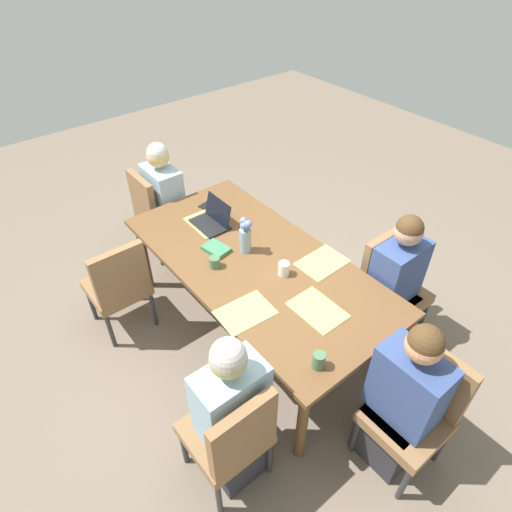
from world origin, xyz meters
name	(u,v)px	position (x,y,z in m)	size (l,w,h in m)	color
ground_plane	(256,327)	(0.00, 0.00, 0.00)	(10.00, 10.00, 0.00)	#756656
dining_table	(256,268)	(0.00, 0.00, 0.67)	(2.21, 1.08, 0.74)	brown
chair_near_left_near	(232,435)	(0.88, -0.88, 0.50)	(0.44, 0.44, 0.90)	olive
person_near_left_near	(232,417)	(0.80, -0.82, 0.53)	(0.36, 0.40, 1.19)	#2D2D33
chair_head_right_left_mid	(417,406)	(1.42, 0.09, 0.50)	(0.44, 0.44, 0.90)	olive
person_head_right_left_mid	(402,404)	(1.36, 0.02, 0.53)	(0.40, 0.36, 1.19)	#2D2D33
chair_head_left_left_far	(156,210)	(-1.41, -0.11, 0.50)	(0.44, 0.44, 0.90)	olive
person_head_left_left_far	(166,208)	(-1.35, -0.03, 0.53)	(0.40, 0.36, 1.19)	#2D2D33
chair_far_right_near	(389,283)	(0.64, 0.83, 0.50)	(0.44, 0.44, 0.90)	olive
person_far_right_near	(393,289)	(0.71, 0.77, 0.53)	(0.36, 0.40, 1.19)	#2D2D33
chair_near_right_mid	(119,284)	(-0.68, -0.84, 0.50)	(0.44, 0.44, 0.90)	olive
flower_vase	(246,234)	(-0.15, 0.02, 0.90)	(0.11, 0.10, 0.30)	#8EA8B7
placemat_near_left_near	(245,312)	(0.36, -0.38, 0.74)	(0.36, 0.26, 0.00)	#9EBC66
placemat_head_right_left_mid	(317,310)	(0.64, 0.01, 0.74)	(0.36, 0.26, 0.00)	#9EBC66
placemat_head_left_left_far	(207,223)	(-0.63, -0.01, 0.74)	(0.36, 0.26, 0.00)	#9EBC66
placemat_far_right_near	(322,262)	(0.32, 0.37, 0.74)	(0.36, 0.26, 0.00)	#9EBC66
laptop_head_left_left_far	(212,220)	(-0.59, 0.01, 0.78)	(0.32, 0.22, 0.21)	black
coffee_mug_near_left	(319,360)	(0.96, -0.31, 0.79)	(0.07, 0.07, 0.11)	#47704C
coffee_mug_near_right	(215,262)	(-0.14, -0.27, 0.78)	(0.08, 0.08, 0.08)	#47704C
coffee_mug_centre_left	(284,269)	(0.24, 0.07, 0.79)	(0.08, 0.08, 0.10)	white
book_red_cover	(216,249)	(-0.29, -0.16, 0.76)	(0.20, 0.14, 0.03)	#3D7F56
phone_black	(207,204)	(-0.87, 0.14, 0.74)	(0.15, 0.07, 0.01)	black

